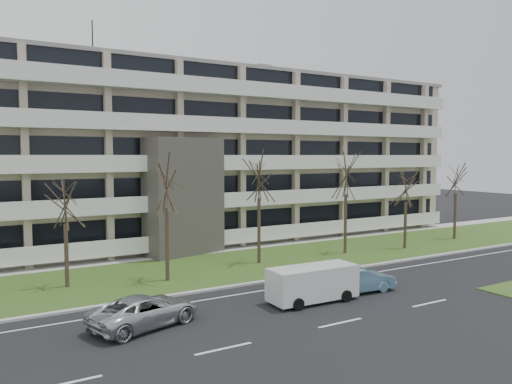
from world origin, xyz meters
TOP-DOWN VIEW (x-y plane):
  - ground at (0.00, 0.00)m, footprint 160.00×160.00m
  - grass_verge at (0.00, 13.00)m, footprint 90.00×10.00m
  - curb at (0.00, 8.00)m, footprint 90.00×0.35m
  - sidewalk at (0.00, 18.50)m, footprint 90.00×2.00m
  - lane_edge_line at (0.00, 6.50)m, footprint 90.00×0.12m
  - apartment_building at (-0.01, 25.32)m, footprint 60.50×15.10m
  - silver_pickup at (-7.85, 4.16)m, footprint 5.55×3.72m
  - blue_sedan at (4.21, 3.47)m, footprint 4.45×1.82m
  - white_van at (1.01, 3.34)m, footprint 4.87×2.10m
  - tree_2 at (-9.65, 12.79)m, footprint 3.34×3.34m
  - tree_3 at (-4.10, 11.26)m, footprint 4.03×4.03m
  - tree_4 at (3.31, 12.75)m, footprint 4.17×4.17m
  - tree_5 at (10.95, 12.38)m, footprint 4.16×4.16m
  - tree_6 at (16.50, 11.39)m, footprint 3.43×3.43m
  - tree_7 at (23.98, 12.37)m, footprint 3.74×3.74m

SIDE VIEW (x-z plane):
  - ground at x=0.00m, z-range 0.00..0.00m
  - lane_edge_line at x=0.00m, z-range 0.00..0.01m
  - grass_verge at x=0.00m, z-range 0.00..0.06m
  - sidewalk at x=0.00m, z-range 0.00..0.08m
  - curb at x=0.00m, z-range 0.00..0.12m
  - silver_pickup at x=-7.85m, z-range 0.00..1.42m
  - blue_sedan at x=4.21m, z-range 0.00..1.44m
  - white_van at x=1.01m, z-range 0.18..2.05m
  - tree_2 at x=-9.65m, z-range 1.85..8.52m
  - tree_6 at x=16.50m, z-range 1.90..8.77m
  - tree_7 at x=23.98m, z-range 2.07..9.54m
  - tree_3 at x=-4.10m, z-range 2.24..10.29m
  - tree_5 at x=10.95m, z-range 2.31..10.63m
  - tree_4 at x=3.31m, z-range 2.31..10.65m
  - apartment_building at x=-0.01m, z-range -1.76..16.99m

